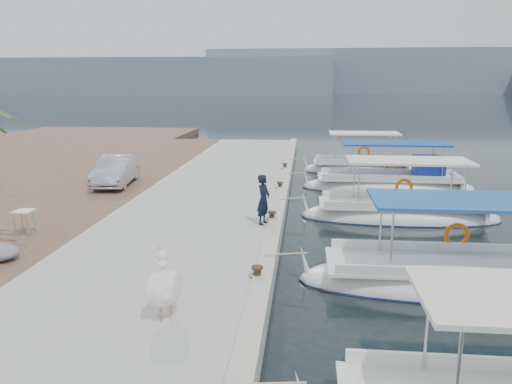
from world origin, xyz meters
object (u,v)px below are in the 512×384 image
at_px(fishing_caique_c, 400,216).
at_px(pelican, 164,286).
at_px(fishing_caique_d, 390,185).
at_px(fishing_caique_e, 360,170).
at_px(fisherman, 264,200).
at_px(fishing_caique_b, 454,282).
at_px(parked_car, 116,171).

xyz_separation_m(fishing_caique_c, pelican, (-6.20, -9.53, 1.00)).
relative_size(fishing_caique_d, fishing_caique_e, 1.26).
relative_size(fishing_caique_d, fisherman, 5.01).
height_order(fishing_caique_d, pelican, fishing_caique_d).
height_order(fishing_caique_c, fishing_caique_d, same).
bearing_deg(pelican, fishing_caique_c, 56.97).
relative_size(fishing_caique_b, fisherman, 4.80).
distance_m(fishing_caique_b, fishing_caique_c, 6.27).
distance_m(fishing_caique_c, pelican, 11.41).
relative_size(fishing_caique_e, parked_car, 1.65).
bearing_deg(fishing_caique_e, fishing_caique_b, -87.64).
bearing_deg(fishing_caique_e, fishing_caique_d, -78.37).
height_order(fishing_caique_d, fishing_caique_e, same).
distance_m(fishing_caique_b, parked_car, 15.12).
relative_size(fishing_caique_b, parked_car, 1.99).
distance_m(fishing_caique_e, parked_car, 13.56).
xyz_separation_m(pelican, parked_car, (-5.70, 12.27, 0.01)).
relative_size(fishing_caique_b, fishing_caique_c, 1.06).
relative_size(fishing_caique_c, pelican, 4.66).
height_order(fishing_caique_b, fishing_caique_d, same).
bearing_deg(fisherman, fishing_caique_b, -105.85).
distance_m(fishing_caique_b, pelican, 7.27).
height_order(fishing_caique_c, pelican, fishing_caique_c).
bearing_deg(fishing_caique_b, fishing_caique_d, 88.62).
bearing_deg(pelican, fishing_caique_d, 65.77).
relative_size(fishing_caique_c, fisherman, 4.52).
relative_size(fishing_caique_e, fisherman, 3.97).
bearing_deg(fisherman, fishing_caique_d, -15.09).
bearing_deg(fishing_caique_d, pelican, -114.23).
xyz_separation_m(fishing_caique_e, fisherman, (-4.39, -12.83, 1.18)).
distance_m(fishing_caique_d, pelican, 16.33).
bearing_deg(parked_car, fishing_caique_e, 25.73).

